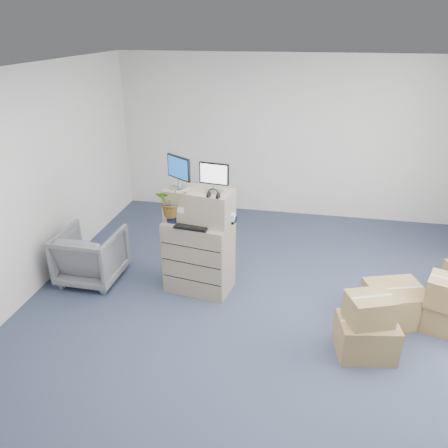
{
  "coord_description": "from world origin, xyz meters",
  "views": [
    {
      "loc": [
        0.38,
        -4.09,
        3.24
      ],
      "look_at": [
        -0.51,
        0.4,
        1.11
      ],
      "focal_mm": 35.0,
      "sensor_mm": 36.0,
      "label": 1
    }
  ],
  "objects_px": {
    "monitor_right": "(214,176)",
    "water_bottle": "(209,212)",
    "office_chair": "(91,253)",
    "filing_cabinet_lower": "(199,256)",
    "monitor_left": "(179,170)",
    "keyboard": "(192,227)",
    "potted_plant": "(173,205)"
  },
  "relations": [
    {
      "from": "monitor_left",
      "to": "office_chair",
      "type": "relative_size",
      "value": 0.49
    },
    {
      "from": "potted_plant",
      "to": "monitor_left",
      "type": "bearing_deg",
      "value": 70.28
    },
    {
      "from": "monitor_left",
      "to": "monitor_right",
      "type": "bearing_deg",
      "value": 24.8
    },
    {
      "from": "monitor_right",
      "to": "keyboard",
      "type": "relative_size",
      "value": 0.88
    },
    {
      "from": "water_bottle",
      "to": "office_chair",
      "type": "bearing_deg",
      "value": -175.86
    },
    {
      "from": "keyboard",
      "to": "potted_plant",
      "type": "bearing_deg",
      "value": 163.67
    },
    {
      "from": "filing_cabinet_lower",
      "to": "potted_plant",
      "type": "height_order",
      "value": "potted_plant"
    },
    {
      "from": "keyboard",
      "to": "monitor_right",
      "type": "bearing_deg",
      "value": 42.93
    },
    {
      "from": "monitor_left",
      "to": "water_bottle",
      "type": "bearing_deg",
      "value": 29.11
    },
    {
      "from": "filing_cabinet_lower",
      "to": "potted_plant",
      "type": "xyz_separation_m",
      "value": [
        -0.3,
        -0.06,
        0.72
      ]
    },
    {
      "from": "filing_cabinet_lower",
      "to": "potted_plant",
      "type": "bearing_deg",
      "value": -158.84
    },
    {
      "from": "filing_cabinet_lower",
      "to": "water_bottle",
      "type": "bearing_deg",
      "value": 30.82
    },
    {
      "from": "monitor_left",
      "to": "keyboard",
      "type": "distance_m",
      "value": 0.71
    },
    {
      "from": "keyboard",
      "to": "water_bottle",
      "type": "height_order",
      "value": "water_bottle"
    },
    {
      "from": "monitor_left",
      "to": "monitor_right",
      "type": "height_order",
      "value": "monitor_left"
    },
    {
      "from": "monitor_right",
      "to": "potted_plant",
      "type": "distance_m",
      "value": 0.64
    },
    {
      "from": "water_bottle",
      "to": "potted_plant",
      "type": "height_order",
      "value": "potted_plant"
    },
    {
      "from": "office_chair",
      "to": "keyboard",
      "type": "bearing_deg",
      "value": 176.98
    },
    {
      "from": "monitor_right",
      "to": "office_chair",
      "type": "relative_size",
      "value": 0.46
    },
    {
      "from": "office_chair",
      "to": "potted_plant",
      "type": "bearing_deg",
      "value": -178.59
    },
    {
      "from": "monitor_right",
      "to": "keyboard",
      "type": "distance_m",
      "value": 0.68
    },
    {
      "from": "monitor_right",
      "to": "potted_plant",
      "type": "xyz_separation_m",
      "value": [
        -0.51,
        -0.07,
        -0.38
      ]
    },
    {
      "from": "keyboard",
      "to": "water_bottle",
      "type": "relative_size",
      "value": 1.66
    },
    {
      "from": "filing_cabinet_lower",
      "to": "water_bottle",
      "type": "height_order",
      "value": "water_bottle"
    },
    {
      "from": "water_bottle",
      "to": "potted_plant",
      "type": "relative_size",
      "value": 0.54
    },
    {
      "from": "monitor_right",
      "to": "keyboard",
      "type": "height_order",
      "value": "monitor_right"
    },
    {
      "from": "filing_cabinet_lower",
      "to": "keyboard",
      "type": "height_order",
      "value": "keyboard"
    },
    {
      "from": "monitor_right",
      "to": "office_chair",
      "type": "distance_m",
      "value": 2.08
    },
    {
      "from": "monitor_left",
      "to": "potted_plant",
      "type": "relative_size",
      "value": 0.84
    },
    {
      "from": "water_bottle",
      "to": "potted_plant",
      "type": "xyz_separation_m",
      "value": [
        -0.43,
        -0.11,
        0.11
      ]
    },
    {
      "from": "monitor_right",
      "to": "water_bottle",
      "type": "distance_m",
      "value": 0.5
    },
    {
      "from": "filing_cabinet_lower",
      "to": "monitor_right",
      "type": "distance_m",
      "value": 1.12
    }
  ]
}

